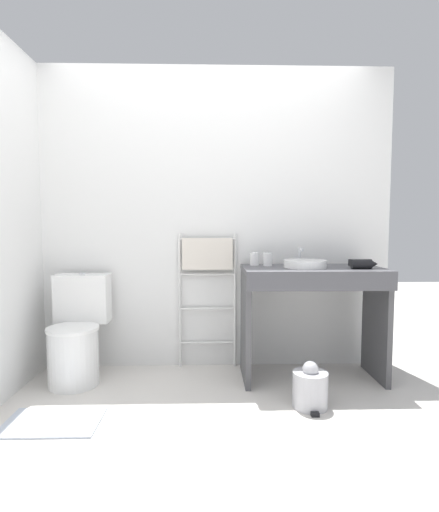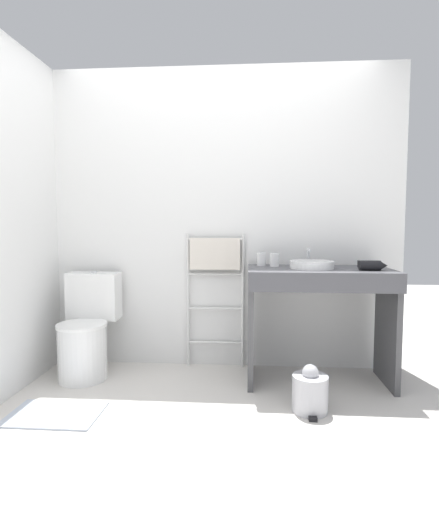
{
  "view_description": "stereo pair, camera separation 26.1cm",
  "coord_description": "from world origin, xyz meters",
  "px_view_note": "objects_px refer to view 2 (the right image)",
  "views": [
    {
      "loc": [
        -0.01,
        -2.03,
        1.18
      ],
      "look_at": [
        0.06,
        0.58,
        0.97
      ],
      "focal_mm": 28.0,
      "sensor_mm": 36.0,
      "label": 1
    },
    {
      "loc": [
        0.25,
        -2.02,
        1.18
      ],
      "look_at": [
        0.06,
        0.58,
        0.97
      ],
      "focal_mm": 28.0,
      "sensor_mm": 36.0,
      "label": 2
    }
  ],
  "objects_px": {
    "toilet": "(87,332)",
    "trash_bin": "(310,392)",
    "sink_basin": "(312,264)",
    "cup_near_edge": "(274,260)",
    "cup_near_wall": "(261,259)",
    "towel_radiator": "(215,269)",
    "hair_dryer": "(371,265)"
  },
  "relations": [
    {
      "from": "toilet",
      "to": "cup_near_wall",
      "type": "xyz_separation_m",
      "value": [
        1.36,
        0.17,
        0.56
      ]
    },
    {
      "from": "cup_near_edge",
      "to": "trash_bin",
      "type": "distance_m",
      "value": 1.01
    },
    {
      "from": "toilet",
      "to": "towel_radiator",
      "type": "bearing_deg",
      "value": 14.87
    },
    {
      "from": "toilet",
      "to": "trash_bin",
      "type": "distance_m",
      "value": 1.73
    },
    {
      "from": "sink_basin",
      "to": "trash_bin",
      "type": "distance_m",
      "value": 0.9
    },
    {
      "from": "cup_near_edge",
      "to": "towel_radiator",
      "type": "bearing_deg",
      "value": 163.56
    },
    {
      "from": "cup_near_edge",
      "to": "trash_bin",
      "type": "bearing_deg",
      "value": -72.44
    },
    {
      "from": "trash_bin",
      "to": "cup_near_wall",
      "type": "bearing_deg",
      "value": 114.11
    },
    {
      "from": "cup_near_edge",
      "to": "hair_dryer",
      "type": "height_order",
      "value": "cup_near_edge"
    },
    {
      "from": "cup_near_edge",
      "to": "toilet",
      "type": "bearing_deg",
      "value": -175.21
    },
    {
      "from": "toilet",
      "to": "cup_near_edge",
      "type": "relative_size",
      "value": 7.86
    },
    {
      "from": "towel_radiator",
      "to": "hair_dryer",
      "type": "bearing_deg",
      "value": -17.3
    },
    {
      "from": "toilet",
      "to": "sink_basin",
      "type": "xyz_separation_m",
      "value": [
        1.72,
        -0.0,
        0.54
      ]
    },
    {
      "from": "cup_near_wall",
      "to": "trash_bin",
      "type": "relative_size",
      "value": 0.34
    },
    {
      "from": "cup_near_wall",
      "to": "hair_dryer",
      "type": "height_order",
      "value": "cup_near_wall"
    },
    {
      "from": "toilet",
      "to": "trash_bin",
      "type": "height_order",
      "value": "toilet"
    },
    {
      "from": "towel_radiator",
      "to": "toilet",
      "type": "bearing_deg",
      "value": -165.13
    },
    {
      "from": "toilet",
      "to": "trash_bin",
      "type": "bearing_deg",
      "value": -16.45
    },
    {
      "from": "hair_dryer",
      "to": "trash_bin",
      "type": "distance_m",
      "value": 0.98
    },
    {
      "from": "cup_near_wall",
      "to": "cup_near_edge",
      "type": "distance_m",
      "value": 0.11
    },
    {
      "from": "cup_near_wall",
      "to": "cup_near_edge",
      "type": "xyz_separation_m",
      "value": [
        0.1,
        -0.04,
        -0.0
      ]
    },
    {
      "from": "hair_dryer",
      "to": "cup_near_edge",
      "type": "bearing_deg",
      "value": 162.09
    },
    {
      "from": "toilet",
      "to": "towel_radiator",
      "type": "height_order",
      "value": "towel_radiator"
    },
    {
      "from": "toilet",
      "to": "hair_dryer",
      "type": "bearing_deg",
      "value": -2.49
    },
    {
      "from": "sink_basin",
      "to": "cup_near_wall",
      "type": "relative_size",
      "value": 3.14
    },
    {
      "from": "toilet",
      "to": "hair_dryer",
      "type": "height_order",
      "value": "hair_dryer"
    },
    {
      "from": "towel_radiator",
      "to": "sink_basin",
      "type": "height_order",
      "value": "towel_radiator"
    },
    {
      "from": "sink_basin",
      "to": "trash_bin",
      "type": "bearing_deg",
      "value": -98.48
    },
    {
      "from": "trash_bin",
      "to": "sink_basin",
      "type": "bearing_deg",
      "value": 81.52
    },
    {
      "from": "trash_bin",
      "to": "toilet",
      "type": "bearing_deg",
      "value": 163.55
    },
    {
      "from": "toilet",
      "to": "cup_near_edge",
      "type": "height_order",
      "value": "cup_near_edge"
    },
    {
      "from": "sink_basin",
      "to": "hair_dryer",
      "type": "distance_m",
      "value": 0.41
    }
  ]
}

